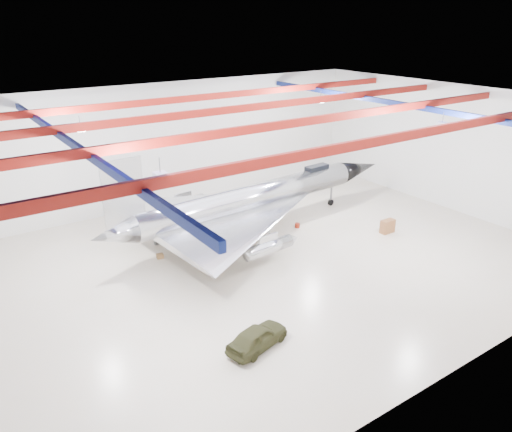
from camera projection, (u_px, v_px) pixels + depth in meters
floor at (264, 261)px, 35.62m from camera, size 40.00×40.00×0.00m
wall_back at (169, 144)px, 45.05m from camera, size 40.00×0.00×40.00m
wall_right at (449, 147)px, 44.09m from camera, size 0.00×30.00×30.00m
ceiling at (265, 106)px, 31.53m from camera, size 40.00×40.00×0.00m
ceiling_structure at (265, 116)px, 31.78m from camera, size 39.50×29.50×1.08m
jet_aircraft at (252, 201)px, 39.80m from camera, size 28.75×17.57×7.84m
jeep at (257, 337)px, 26.12m from camera, size 4.00×2.39×1.27m
desk at (387, 226)px, 40.13m from camera, size 1.21×0.62×1.10m
crate_ply at (160, 256)px, 36.01m from camera, size 0.53×0.44×0.33m
toolbox_red at (209, 225)px, 41.39m from camera, size 0.52×0.46×0.30m
engine_drum at (267, 235)px, 39.22m from camera, size 0.70×0.70×0.49m
parts_bin at (211, 219)px, 42.43m from camera, size 0.84×0.77×0.47m
crate_small at (157, 242)px, 38.24m from camera, size 0.42×0.35×0.28m
tool_chest at (297, 225)px, 41.24m from camera, size 0.44×0.44×0.37m
oil_barrel at (246, 232)px, 39.93m from camera, size 0.58×0.52×0.34m
spares_box at (203, 217)px, 43.04m from camera, size 0.47×0.47×0.37m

